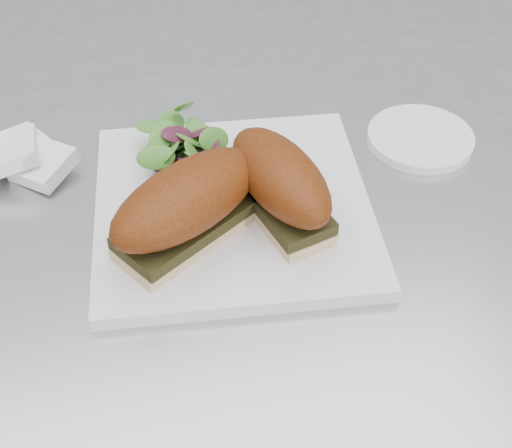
{
  "coord_description": "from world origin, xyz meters",
  "views": [
    {
      "loc": [
        -0.12,
        -0.49,
        1.25
      ],
      "look_at": [
        0.01,
        -0.0,
        0.77
      ],
      "focal_mm": 50.0,
      "sensor_mm": 36.0,
      "label": 1
    }
  ],
  "objects": [
    {
      "name": "table",
      "position": [
        0.0,
        0.0,
        0.49
      ],
      "size": [
        0.7,
        0.7,
        0.73
      ],
      "color": "#ABAEB2",
      "rests_on": "ground"
    },
    {
      "name": "plate",
      "position": [
        -0.0,
        0.06,
        0.74
      ],
      "size": [
        0.33,
        0.33,
        0.02
      ],
      "primitive_type": "cube",
      "rotation": [
        0.0,
        0.0,
        -0.14
      ],
      "color": "white",
      "rests_on": "table"
    },
    {
      "name": "sandwich_left",
      "position": [
        -0.05,
        0.02,
        0.79
      ],
      "size": [
        0.19,
        0.16,
        0.08
      ],
      "rotation": [
        0.0,
        0.0,
        0.54
      ],
      "color": "beige",
      "rests_on": "plate"
    },
    {
      "name": "sandwich_right",
      "position": [
        0.04,
        0.03,
        0.79
      ],
      "size": [
        0.11,
        0.17,
        0.08
      ],
      "rotation": [
        0.0,
        0.0,
        -1.33
      ],
      "color": "beige",
      "rests_on": "plate"
    },
    {
      "name": "salad",
      "position": [
        -0.05,
        0.15,
        0.77
      ],
      "size": [
        0.1,
        0.1,
        0.05
      ],
      "primitive_type": null,
      "color": "#569B32",
      "rests_on": "plate"
    },
    {
      "name": "napkin",
      "position": [
        -0.21,
        0.19,
        0.74
      ],
      "size": [
        0.13,
        0.13,
        0.02
      ],
      "primitive_type": null,
      "rotation": [
        0.0,
        0.0,
        -0.26
      ],
      "color": "white",
      "rests_on": "table"
    },
    {
      "name": "saucer",
      "position": [
        0.25,
        0.12,
        0.74
      ],
      "size": [
        0.13,
        0.13,
        0.01
      ],
      "primitive_type": "cylinder",
      "color": "white",
      "rests_on": "table"
    }
  ]
}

